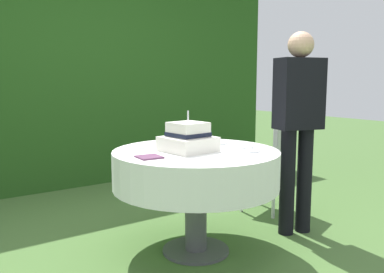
{
  "coord_description": "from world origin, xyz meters",
  "views": [
    {
      "loc": [
        -1.65,
        -2.27,
        1.24
      ],
      "look_at": [
        -0.03,
        0.0,
        0.84
      ],
      "focal_mm": 38.05,
      "sensor_mm": 36.0,
      "label": 1
    }
  ],
  "objects_px": {
    "cake_table": "(196,169)",
    "standing_person": "(298,119)",
    "wedding_cake": "(188,139)",
    "serving_plate_near": "(245,147)",
    "serving_plate_left": "(252,151)",
    "serving_plate_right": "(220,143)",
    "garden_chair": "(273,155)",
    "serving_plate_far": "(145,147)",
    "napkin_stack": "(149,157)"
  },
  "relations": [
    {
      "from": "serving_plate_left",
      "to": "napkin_stack",
      "type": "height_order",
      "value": "serving_plate_left"
    },
    {
      "from": "garden_chair",
      "to": "wedding_cake",
      "type": "bearing_deg",
      "value": -165.6
    },
    {
      "from": "serving_plate_far",
      "to": "napkin_stack",
      "type": "bearing_deg",
      "value": -114.64
    },
    {
      "from": "serving_plate_near",
      "to": "serving_plate_left",
      "type": "height_order",
      "value": "same"
    },
    {
      "from": "serving_plate_far",
      "to": "serving_plate_left",
      "type": "xyz_separation_m",
      "value": [
        0.53,
        -0.56,
        0.0
      ]
    },
    {
      "from": "wedding_cake",
      "to": "standing_person",
      "type": "relative_size",
      "value": 0.22
    },
    {
      "from": "cake_table",
      "to": "standing_person",
      "type": "height_order",
      "value": "standing_person"
    },
    {
      "from": "serving_plate_far",
      "to": "serving_plate_near",
      "type": "bearing_deg",
      "value": -33.97
    },
    {
      "from": "cake_table",
      "to": "serving_plate_far",
      "type": "bearing_deg",
      "value": 131.15
    },
    {
      "from": "cake_table",
      "to": "serving_plate_near",
      "type": "height_order",
      "value": "serving_plate_near"
    },
    {
      "from": "wedding_cake",
      "to": "garden_chair",
      "type": "bearing_deg",
      "value": 14.4
    },
    {
      "from": "serving_plate_far",
      "to": "standing_person",
      "type": "relative_size",
      "value": 0.07
    },
    {
      "from": "serving_plate_near",
      "to": "wedding_cake",
      "type": "bearing_deg",
      "value": 163.55
    },
    {
      "from": "standing_person",
      "to": "napkin_stack",
      "type": "bearing_deg",
      "value": 175.06
    },
    {
      "from": "wedding_cake",
      "to": "serving_plate_left",
      "type": "relative_size",
      "value": 3.07
    },
    {
      "from": "wedding_cake",
      "to": "serving_plate_right",
      "type": "bearing_deg",
      "value": 17.46
    },
    {
      "from": "wedding_cake",
      "to": "serving_plate_far",
      "type": "height_order",
      "value": "wedding_cake"
    },
    {
      "from": "wedding_cake",
      "to": "serving_plate_right",
      "type": "relative_size",
      "value": 2.82
    },
    {
      "from": "wedding_cake",
      "to": "serving_plate_far",
      "type": "relative_size",
      "value": 3.19
    },
    {
      "from": "cake_table",
      "to": "serving_plate_near",
      "type": "bearing_deg",
      "value": -18.87
    },
    {
      "from": "napkin_stack",
      "to": "standing_person",
      "type": "relative_size",
      "value": 0.09
    },
    {
      "from": "serving_plate_right",
      "to": "standing_person",
      "type": "distance_m",
      "value": 0.65
    },
    {
      "from": "serving_plate_right",
      "to": "garden_chair",
      "type": "relative_size",
      "value": 0.14
    },
    {
      "from": "serving_plate_left",
      "to": "standing_person",
      "type": "height_order",
      "value": "standing_person"
    },
    {
      "from": "wedding_cake",
      "to": "serving_plate_left",
      "type": "bearing_deg",
      "value": -38.7
    },
    {
      "from": "serving_plate_left",
      "to": "cake_table",
      "type": "bearing_deg",
      "value": 135.58
    },
    {
      "from": "garden_chair",
      "to": "serving_plate_left",
      "type": "bearing_deg",
      "value": -145.31
    },
    {
      "from": "serving_plate_left",
      "to": "serving_plate_right",
      "type": "height_order",
      "value": "same"
    },
    {
      "from": "serving_plate_left",
      "to": "serving_plate_right",
      "type": "relative_size",
      "value": 0.92
    },
    {
      "from": "cake_table",
      "to": "serving_plate_right",
      "type": "distance_m",
      "value": 0.37
    },
    {
      "from": "cake_table",
      "to": "serving_plate_left",
      "type": "distance_m",
      "value": 0.41
    },
    {
      "from": "serving_plate_left",
      "to": "serving_plate_far",
      "type": "bearing_deg",
      "value": 133.39
    },
    {
      "from": "cake_table",
      "to": "serving_plate_right",
      "type": "xyz_separation_m",
      "value": [
        0.32,
        0.12,
        0.14
      ]
    },
    {
      "from": "serving_plate_right",
      "to": "standing_person",
      "type": "height_order",
      "value": "standing_person"
    },
    {
      "from": "serving_plate_right",
      "to": "wedding_cake",
      "type": "bearing_deg",
      "value": -162.54
    },
    {
      "from": "standing_person",
      "to": "serving_plate_right",
      "type": "bearing_deg",
      "value": 152.79
    },
    {
      "from": "napkin_stack",
      "to": "garden_chair",
      "type": "bearing_deg",
      "value": 13.3
    },
    {
      "from": "serving_plate_left",
      "to": "serving_plate_near",
      "type": "bearing_deg",
      "value": 62.73
    },
    {
      "from": "serving_plate_near",
      "to": "garden_chair",
      "type": "height_order",
      "value": "garden_chair"
    },
    {
      "from": "cake_table",
      "to": "wedding_cake",
      "type": "distance_m",
      "value": 0.23
    },
    {
      "from": "garden_chair",
      "to": "standing_person",
      "type": "relative_size",
      "value": 0.56
    },
    {
      "from": "serving_plate_far",
      "to": "serving_plate_right",
      "type": "height_order",
      "value": "same"
    },
    {
      "from": "standing_person",
      "to": "garden_chair",
      "type": "bearing_deg",
      "value": 63.5
    },
    {
      "from": "wedding_cake",
      "to": "garden_chair",
      "type": "height_order",
      "value": "wedding_cake"
    },
    {
      "from": "wedding_cake",
      "to": "serving_plate_near",
      "type": "height_order",
      "value": "wedding_cake"
    },
    {
      "from": "serving_plate_near",
      "to": "serving_plate_left",
      "type": "bearing_deg",
      "value": -117.27
    },
    {
      "from": "serving_plate_near",
      "to": "serving_plate_far",
      "type": "relative_size",
      "value": 1.1
    },
    {
      "from": "napkin_stack",
      "to": "cake_table",
      "type": "bearing_deg",
      "value": 7.52
    },
    {
      "from": "cake_table",
      "to": "standing_person",
      "type": "distance_m",
      "value": 0.95
    },
    {
      "from": "serving_plate_near",
      "to": "napkin_stack",
      "type": "xyz_separation_m",
      "value": [
        -0.76,
        0.07,
        -0.0
      ]
    }
  ]
}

